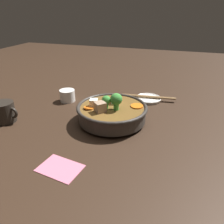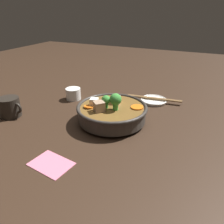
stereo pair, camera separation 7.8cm
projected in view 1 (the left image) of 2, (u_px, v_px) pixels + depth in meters
ground_plane at (112, 122)px, 0.80m from camera, size 3.00×3.00×0.00m
stirfry_bowl at (112, 111)px, 0.78m from camera, size 0.25×0.25×0.12m
side_saucer at (148, 99)px, 0.97m from camera, size 0.11×0.11×0.01m
tea_cup at (67, 95)px, 0.96m from camera, size 0.07×0.07×0.05m
dark_mug at (4, 112)px, 0.78m from camera, size 0.10×0.08×0.07m
napkin at (60, 168)px, 0.57m from camera, size 0.12×0.09×0.00m
chopsticks_pair at (148, 97)px, 0.97m from camera, size 0.24×0.04×0.01m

